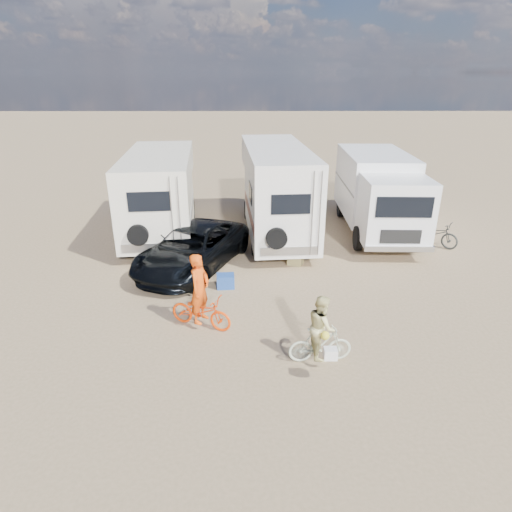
{
  "coord_description": "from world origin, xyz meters",
  "views": [
    {
      "loc": [
        -1.03,
        -10.44,
        6.25
      ],
      "look_at": [
        -0.95,
        1.32,
        1.3
      ],
      "focal_mm": 30.66,
      "sensor_mm": 36.0,
      "label": 1
    }
  ],
  "objects_px": {
    "bike_woman": "(320,345)",
    "bike_parked": "(434,233)",
    "rv_main": "(276,192)",
    "crate": "(296,259)",
    "rider_man": "(200,295)",
    "cooler": "(226,281)",
    "rider_woman": "(321,333)",
    "dark_suv": "(193,248)",
    "bike_man": "(201,311)",
    "rv_left": "(160,195)",
    "box_truck": "(378,195)"
  },
  "relations": [
    {
      "from": "rider_woman",
      "to": "cooler",
      "type": "bearing_deg",
      "value": 27.2
    },
    {
      "from": "rv_left",
      "to": "rider_woman",
      "type": "relative_size",
      "value": 4.49
    },
    {
      "from": "bike_man",
      "to": "crate",
      "type": "xyz_separation_m",
      "value": [
        2.88,
        4.1,
        -0.26
      ]
    },
    {
      "from": "rider_man",
      "to": "crate",
      "type": "distance_m",
      "value": 5.07
    },
    {
      "from": "rv_main",
      "to": "crate",
      "type": "xyz_separation_m",
      "value": [
        0.57,
        -3.1,
        -1.59
      ]
    },
    {
      "from": "rv_main",
      "to": "rv_left",
      "type": "height_order",
      "value": "rv_main"
    },
    {
      "from": "rv_left",
      "to": "box_truck",
      "type": "distance_m",
      "value": 8.94
    },
    {
      "from": "bike_woman",
      "to": "crate",
      "type": "bearing_deg",
      "value": -4.66
    },
    {
      "from": "rv_left",
      "to": "cooler",
      "type": "xyz_separation_m",
      "value": [
        2.9,
        -5.04,
        -1.43
      ]
    },
    {
      "from": "bike_man",
      "to": "cooler",
      "type": "bearing_deg",
      "value": 9.96
    },
    {
      "from": "rider_woman",
      "to": "crate",
      "type": "relative_size",
      "value": 3.07
    },
    {
      "from": "rv_main",
      "to": "box_truck",
      "type": "height_order",
      "value": "rv_main"
    },
    {
      "from": "rider_man",
      "to": "cooler",
      "type": "bearing_deg",
      "value": 9.96
    },
    {
      "from": "crate",
      "to": "bike_woman",
      "type": "bearing_deg",
      "value": -89.55
    },
    {
      "from": "rider_woman",
      "to": "cooler",
      "type": "distance_m",
      "value": 4.54
    },
    {
      "from": "bike_woman",
      "to": "bike_parked",
      "type": "height_order",
      "value": "bike_parked"
    },
    {
      "from": "bike_woman",
      "to": "crate",
      "type": "xyz_separation_m",
      "value": [
        -0.04,
        5.63,
        -0.25
      ]
    },
    {
      "from": "cooler",
      "to": "bike_woman",
      "type": "bearing_deg",
      "value": -62.35
    },
    {
      "from": "rider_man",
      "to": "rider_woman",
      "type": "distance_m",
      "value": 3.3
    },
    {
      "from": "bike_woman",
      "to": "bike_parked",
      "type": "relative_size",
      "value": 0.79
    },
    {
      "from": "cooler",
      "to": "crate",
      "type": "distance_m",
      "value": 2.99
    },
    {
      "from": "bike_woman",
      "to": "rider_man",
      "type": "bearing_deg",
      "value": 57.27
    },
    {
      "from": "cooler",
      "to": "rider_woman",
      "type": "bearing_deg",
      "value": -62.35
    },
    {
      "from": "dark_suv",
      "to": "rider_man",
      "type": "relative_size",
      "value": 2.71
    },
    {
      "from": "rv_left",
      "to": "crate",
      "type": "distance_m",
      "value": 6.34
    },
    {
      "from": "box_truck",
      "to": "rider_woman",
      "type": "bearing_deg",
      "value": -110.24
    },
    {
      "from": "crate",
      "to": "bike_parked",
      "type": "bearing_deg",
      "value": 17.88
    },
    {
      "from": "rv_main",
      "to": "cooler",
      "type": "distance_m",
      "value": 5.47
    },
    {
      "from": "box_truck",
      "to": "crate",
      "type": "height_order",
      "value": "box_truck"
    },
    {
      "from": "rv_main",
      "to": "rv_left",
      "type": "relative_size",
      "value": 1.07
    },
    {
      "from": "rv_left",
      "to": "dark_suv",
      "type": "relative_size",
      "value": 1.33
    },
    {
      "from": "bike_man",
      "to": "bike_parked",
      "type": "xyz_separation_m",
      "value": [
        8.41,
        5.89,
        0.04
      ]
    },
    {
      "from": "box_truck",
      "to": "bike_woman",
      "type": "relative_size",
      "value": 4.68
    },
    {
      "from": "rv_left",
      "to": "dark_suv",
      "type": "bearing_deg",
      "value": -69.83
    },
    {
      "from": "bike_man",
      "to": "rider_man",
      "type": "relative_size",
      "value": 0.91
    },
    {
      "from": "bike_parked",
      "to": "rv_main",
      "type": "bearing_deg",
      "value": 121.53
    },
    {
      "from": "box_truck",
      "to": "bike_parked",
      "type": "bearing_deg",
      "value": -39.02
    },
    {
      "from": "rv_left",
      "to": "bike_man",
      "type": "relative_size",
      "value": 3.95
    },
    {
      "from": "rv_main",
      "to": "crate",
      "type": "relative_size",
      "value": 14.76
    },
    {
      "from": "dark_suv",
      "to": "bike_man",
      "type": "relative_size",
      "value": 2.97
    },
    {
      "from": "rv_main",
      "to": "bike_parked",
      "type": "bearing_deg",
      "value": -16.66
    },
    {
      "from": "rv_main",
      "to": "rider_woman",
      "type": "height_order",
      "value": "rv_main"
    },
    {
      "from": "rider_woman",
      "to": "bike_parked",
      "type": "relative_size",
      "value": 0.81
    },
    {
      "from": "rv_main",
      "to": "cooler",
      "type": "xyz_separation_m",
      "value": [
        -1.8,
        -4.92,
        -1.57
      ]
    },
    {
      "from": "bike_man",
      "to": "cooler",
      "type": "distance_m",
      "value": 2.35
    },
    {
      "from": "dark_suv",
      "to": "rv_main",
      "type": "bearing_deg",
      "value": 70.04
    },
    {
      "from": "rv_left",
      "to": "bike_woman",
      "type": "height_order",
      "value": "rv_left"
    },
    {
      "from": "rider_man",
      "to": "box_truck",
      "type": "bearing_deg",
      "value": -18.59
    },
    {
      "from": "rv_main",
      "to": "rider_man",
      "type": "relative_size",
      "value": 3.86
    },
    {
      "from": "bike_man",
      "to": "crate",
      "type": "relative_size",
      "value": 3.49
    }
  ]
}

